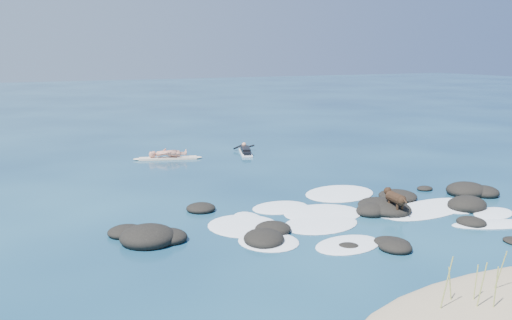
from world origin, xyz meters
TOP-DOWN VIEW (x-y plane):
  - ground at (0.00, 0.00)m, footprint 160.00×160.00m
  - reef_rocks at (0.44, -1.14)m, footprint 14.22×7.31m
  - breaking_foam at (0.26, -0.96)m, footprint 9.39×7.25m
  - standing_surfer_rig at (-1.97, 10.08)m, footprint 3.09×1.24m
  - paddling_surfer_rig at (1.84, 9.88)m, footprint 1.37×2.37m
  - dog at (1.57, -1.53)m, footprint 0.41×1.28m

SIDE VIEW (x-z plane):
  - ground at x=0.00m, z-range 0.00..0.00m
  - breaking_foam at x=0.26m, z-range -0.05..0.07m
  - reef_rocks at x=0.44m, z-range -0.19..0.42m
  - paddling_surfer_rig at x=1.84m, z-range -0.07..0.35m
  - dog at x=1.57m, z-range 0.13..0.94m
  - standing_surfer_rig at x=-1.97m, z-range -0.19..1.60m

